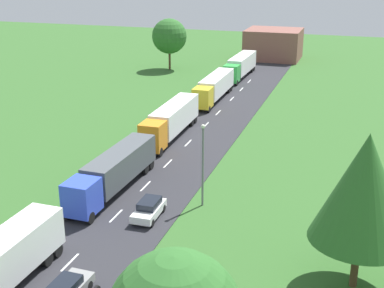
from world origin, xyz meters
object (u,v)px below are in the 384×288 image
(tree_pine, at_px, (169,36))
(car_third, at_px, (149,209))
(distant_building, at_px, (273,44))
(truck_second, at_px, (114,171))
(lamppost_second, at_px, (203,161))
(truck_third, at_px, (171,120))
(truck_fourth, at_px, (214,87))
(truck_fifth, at_px, (241,65))
(tree_elm, at_px, (364,188))

(tree_pine, bearing_deg, car_third, -71.45)
(distant_building, bearing_deg, truck_second, -92.01)
(truck_second, distance_m, lamppost_second, 8.82)
(truck_third, xyz_separation_m, tree_pine, (-14.19, 38.13, 4.08))
(distant_building, bearing_deg, car_third, -88.06)
(truck_third, bearing_deg, truck_fourth, 89.22)
(truck_fifth, xyz_separation_m, car_third, (5.00, -55.26, -1.33))
(truck_third, xyz_separation_m, truck_fourth, (0.25, 18.20, -0.10))
(tree_pine, bearing_deg, truck_third, -69.58)
(truck_fourth, height_order, lamppost_second, lamppost_second)
(car_third, distance_m, tree_pine, 61.77)
(truck_fifth, bearing_deg, lamppost_second, -80.63)
(truck_third, distance_m, tree_pine, 40.89)
(truck_third, height_order, tree_elm, tree_elm)
(truck_second, relative_size, truck_third, 0.97)
(truck_second, relative_size, truck_fourth, 0.94)
(truck_second, distance_m, tree_elm, 23.73)
(truck_second, height_order, tree_elm, tree_elm)
(truck_fourth, bearing_deg, truck_fifth, 89.55)
(truck_fourth, relative_size, lamppost_second, 1.99)
(truck_fifth, height_order, tree_elm, tree_elm)
(truck_fifth, bearing_deg, truck_second, -90.05)
(tree_elm, bearing_deg, truck_second, 157.87)
(car_third, bearing_deg, truck_third, 104.92)
(truck_fifth, relative_size, tree_elm, 1.37)
(truck_second, xyz_separation_m, truck_fifth, (0.05, 51.29, 0.12))
(truck_second, bearing_deg, lamppost_second, -1.91)
(truck_third, distance_m, distant_building, 55.07)
(truck_fifth, xyz_separation_m, tree_pine, (-14.57, 3.08, 4.09))
(tree_elm, bearing_deg, distant_building, 103.36)
(car_third, xyz_separation_m, lamppost_second, (3.51, 3.68, 3.32))
(truck_second, xyz_separation_m, truck_third, (-0.33, 16.23, 0.13))
(tree_pine, relative_size, tree_elm, 0.90)
(truck_fourth, distance_m, truck_fifth, 16.86)
(truck_third, bearing_deg, car_third, -75.08)
(truck_fourth, xyz_separation_m, tree_elm, (21.58, -43.17, 4.95))
(car_third, relative_size, distant_building, 0.36)
(car_third, xyz_separation_m, tree_pine, (-19.58, 58.33, 5.42))
(truck_third, relative_size, truck_fifth, 0.99)
(distant_building, bearing_deg, truck_third, -92.95)
(truck_second, xyz_separation_m, car_third, (5.05, -3.97, -1.21))
(truck_third, xyz_separation_m, lamppost_second, (8.89, -16.52, 1.98))
(tree_pine, distance_m, distant_building, 24.17)
(truck_second, distance_m, car_third, 6.54)
(truck_third, height_order, distant_building, distant_building)
(truck_third, distance_m, car_third, 20.94)
(truck_third, distance_m, tree_elm, 33.51)
(lamppost_second, bearing_deg, car_third, -133.66)
(truck_fourth, distance_m, lamppost_second, 35.84)
(truck_fourth, bearing_deg, tree_elm, -63.45)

